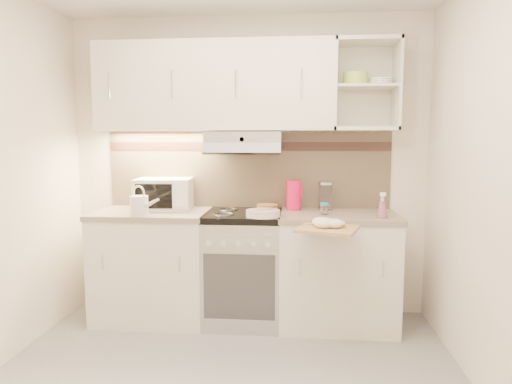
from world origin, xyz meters
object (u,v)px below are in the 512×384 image
Objects in this scene: microwave at (164,194)px; pink_pitcher at (294,195)px; watering_can at (140,205)px; cutting_board at (328,229)px; electric_range at (244,267)px; plate_stack at (263,213)px; spray_bottle at (382,207)px; glass_jar at (326,196)px.

pink_pitcher is at bearing -2.01° from microwave.
watering_can is 0.68× the size of cutting_board.
electric_range is 1.88× the size of microwave.
watering_can is at bearing -177.33° from plate_stack.
microwave reaches higher than spray_bottle.
watering_can reaches higher than cutting_board.
spray_bottle reaches higher than cutting_board.
plate_stack reaches higher than electric_range.
watering_can is 1.29× the size of spray_bottle.
microwave is 0.91m from plate_stack.
plate_stack is 0.89m from spray_bottle.
watering_can reaches higher than glass_jar.
pink_pitcher is 0.26m from glass_jar.
microwave is at bearing -176.42° from glass_jar.
watering_can is 0.94m from plate_stack.
microwave is at bearing 170.32° from electric_range.
watering_can is 1.08× the size of pink_pitcher.
microwave reaches higher than watering_can.
spray_bottle is at bearing -42.50° from glass_jar.
spray_bottle is at bearing -13.79° from microwave.
spray_bottle is at bearing -8.67° from electric_range.
spray_bottle reaches higher than plate_stack.
microwave is 2.36× the size of spray_bottle.
microwave is at bearing 160.80° from plate_stack.
plate_stack is 0.43m from pink_pitcher.
microwave is 1.96× the size of pink_pitcher.
watering_can is at bearing -109.45° from microwave.
electric_range is 0.53m from plate_stack.
electric_range is at bearing -168.65° from spray_bottle.
electric_range is 0.96m from watering_can.
electric_range is 3.46× the size of plate_stack.
spray_bottle is (0.39, -0.36, -0.04)m from glass_jar.
plate_stack is at bearing -123.85° from pink_pitcher.
microwave is at bearing 99.88° from watering_can.
glass_jar is (0.66, 0.20, 0.57)m from electric_range.
pink_pitcher is at bearing 22.63° from electric_range.
microwave is 1.76m from spray_bottle.
cutting_board is (1.32, -0.59, -0.16)m from microwave.
watering_can is 1.01× the size of plate_stack.
plate_stack is 0.67× the size of cutting_board.
microwave is 1.82× the size of watering_can.
glass_jar is 0.54m from spray_bottle.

